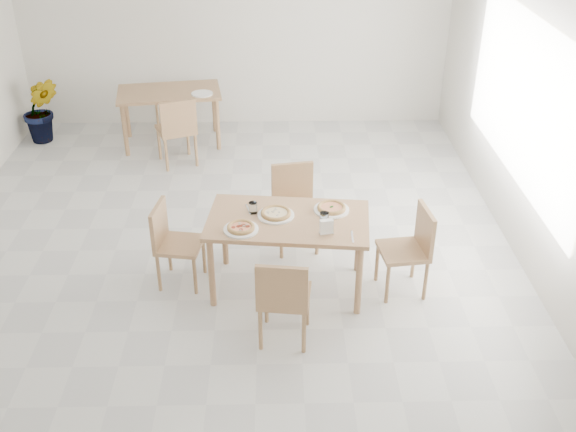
{
  "coord_description": "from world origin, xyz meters",
  "views": [
    {
      "loc": [
        0.54,
        -5.91,
        3.81
      ],
      "look_at": [
        0.66,
        -0.67,
        0.78
      ],
      "focal_mm": 42.0,
      "sensor_mm": 36.0,
      "label": 1
    }
  ],
  "objects_px": {
    "plate_mushroom": "(276,215)",
    "pizza_pepperoni": "(241,227)",
    "plate_pepperoni": "(241,229)",
    "pizza_mushroom": "(276,213)",
    "chair_back_n": "(169,90)",
    "potted_plant": "(41,110)",
    "chair_west": "(171,239)",
    "pizza_margherita": "(331,208)",
    "second_table": "(169,98)",
    "chair_east": "(412,245)",
    "chair_back_s": "(177,127)",
    "plate_empty": "(202,94)",
    "napkin_holder": "(326,227)",
    "main_table": "(288,227)",
    "plate_margherita": "(331,210)",
    "chair_north": "(294,200)",
    "chair_south": "(283,296)",
    "tumbler_a": "(324,218)",
    "tumbler_b": "(253,208)"
  },
  "relations": [
    {
      "from": "chair_north",
      "to": "second_table",
      "type": "bearing_deg",
      "value": 111.75
    },
    {
      "from": "pizza_mushroom",
      "to": "tumbler_b",
      "type": "distance_m",
      "value": 0.22
    },
    {
      "from": "plate_margherita",
      "to": "chair_west",
      "type": "bearing_deg",
      "value": -179.21
    },
    {
      "from": "main_table",
      "to": "second_table",
      "type": "bearing_deg",
      "value": 120.33
    },
    {
      "from": "tumbler_b",
      "to": "pizza_margherita",
      "type": "bearing_deg",
      "value": 2.07
    },
    {
      "from": "plate_mushroom",
      "to": "pizza_pepperoni",
      "type": "distance_m",
      "value": 0.39
    },
    {
      "from": "chair_east",
      "to": "pizza_pepperoni",
      "type": "relative_size",
      "value": 2.67
    },
    {
      "from": "chair_east",
      "to": "plate_pepperoni",
      "type": "relative_size",
      "value": 2.76
    },
    {
      "from": "plate_pepperoni",
      "to": "pizza_mushroom",
      "type": "distance_m",
      "value": 0.39
    },
    {
      "from": "pizza_mushroom",
      "to": "plate_mushroom",
      "type": "bearing_deg",
      "value": 0.0
    },
    {
      "from": "plate_margherita",
      "to": "plate_pepperoni",
      "type": "distance_m",
      "value": 0.88
    },
    {
      "from": "pizza_pepperoni",
      "to": "pizza_margherita",
      "type": "bearing_deg",
      "value": 22.16
    },
    {
      "from": "chair_north",
      "to": "plate_pepperoni",
      "type": "bearing_deg",
      "value": -126.43
    },
    {
      "from": "pizza_pepperoni",
      "to": "second_table",
      "type": "xyz_separation_m",
      "value": [
        -1.11,
        3.62,
        -0.13
      ]
    },
    {
      "from": "potted_plant",
      "to": "chair_west",
      "type": "bearing_deg",
      "value": -56.96
    },
    {
      "from": "potted_plant",
      "to": "tumbler_a",
      "type": "bearing_deg",
      "value": -44.96
    },
    {
      "from": "pizza_pepperoni",
      "to": "chair_back_n",
      "type": "distance_m",
      "value": 4.5
    },
    {
      "from": "chair_east",
      "to": "plate_empty",
      "type": "xyz_separation_m",
      "value": [
        -2.2,
        3.34,
        0.27
      ]
    },
    {
      "from": "chair_east",
      "to": "chair_back_s",
      "type": "xyz_separation_m",
      "value": [
        -2.48,
        2.76,
        0.04
      ]
    },
    {
      "from": "second_table",
      "to": "plate_empty",
      "type": "height_order",
      "value": "plate_empty"
    },
    {
      "from": "second_table",
      "to": "potted_plant",
      "type": "relative_size",
      "value": 1.6
    },
    {
      "from": "pizza_mushroom",
      "to": "napkin_holder",
      "type": "distance_m",
      "value": 0.54
    },
    {
      "from": "plate_pepperoni",
      "to": "tumbler_b",
      "type": "relative_size",
      "value": 2.95
    },
    {
      "from": "second_table",
      "to": "tumbler_a",
      "type": "bearing_deg",
      "value": -70.66
    },
    {
      "from": "pizza_mushroom",
      "to": "pizza_pepperoni",
      "type": "height_order",
      "value": "same"
    },
    {
      "from": "chair_west",
      "to": "plate_empty",
      "type": "xyz_separation_m",
      "value": [
        0.02,
        3.16,
        0.28
      ]
    },
    {
      "from": "chair_north",
      "to": "chair_back_n",
      "type": "relative_size",
      "value": 0.99
    },
    {
      "from": "plate_margherita",
      "to": "plate_mushroom",
      "type": "height_order",
      "value": "same"
    },
    {
      "from": "chair_west",
      "to": "chair_east",
      "type": "bearing_deg",
      "value": -85.63
    },
    {
      "from": "plate_margherita",
      "to": "pizza_pepperoni",
      "type": "height_order",
      "value": "pizza_pepperoni"
    },
    {
      "from": "napkin_holder",
      "to": "plate_empty",
      "type": "bearing_deg",
      "value": 98.97
    },
    {
      "from": "pizza_pepperoni",
      "to": "plate_pepperoni",
      "type": "bearing_deg",
      "value": 0.0
    },
    {
      "from": "second_table",
      "to": "chair_back_n",
      "type": "xyz_separation_m",
      "value": [
        -0.11,
        0.71,
        -0.15
      ]
    },
    {
      "from": "chair_east",
      "to": "tumbler_b",
      "type": "relative_size",
      "value": 8.15
    },
    {
      "from": "napkin_holder",
      "to": "second_table",
      "type": "relative_size",
      "value": 0.1
    },
    {
      "from": "tumbler_b",
      "to": "tumbler_a",
      "type": "bearing_deg",
      "value": -17.86
    },
    {
      "from": "chair_south",
      "to": "pizza_margherita",
      "type": "height_order",
      "value": "chair_south"
    },
    {
      "from": "main_table",
      "to": "plate_margherita",
      "type": "xyz_separation_m",
      "value": [
        0.4,
        0.14,
        0.09
      ]
    },
    {
      "from": "chair_west",
      "to": "chair_back_s",
      "type": "relative_size",
      "value": 0.9
    },
    {
      "from": "napkin_holder",
      "to": "second_table",
      "type": "height_order",
      "value": "napkin_holder"
    },
    {
      "from": "plate_pepperoni",
      "to": "pizza_pepperoni",
      "type": "relative_size",
      "value": 0.97
    },
    {
      "from": "pizza_margherita",
      "to": "plate_mushroom",
      "type": "bearing_deg",
      "value": -169.99
    },
    {
      "from": "plate_pepperoni",
      "to": "chair_back_n",
      "type": "relative_size",
      "value": 0.35
    },
    {
      "from": "main_table",
      "to": "second_table",
      "type": "height_order",
      "value": "same"
    },
    {
      "from": "main_table",
      "to": "chair_back_s",
      "type": "relative_size",
      "value": 1.68
    },
    {
      "from": "chair_east",
      "to": "pizza_pepperoni",
      "type": "bearing_deg",
      "value": -92.23
    },
    {
      "from": "plate_margherita",
      "to": "pizza_pepperoni",
      "type": "distance_m",
      "value": 0.88
    },
    {
      "from": "main_table",
      "to": "chair_east",
      "type": "height_order",
      "value": "chair_east"
    },
    {
      "from": "plate_margherita",
      "to": "pizza_margherita",
      "type": "height_order",
      "value": "pizza_margherita"
    },
    {
      "from": "pizza_margherita",
      "to": "second_table",
      "type": "distance_m",
      "value": 3.81
    }
  ]
}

